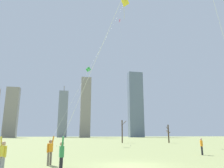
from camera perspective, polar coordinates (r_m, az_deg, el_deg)
The scene contains 12 objects.
ground_plane at distance 14.88m, azimuth 5.24°, elevation -20.80°, with size 400.00×400.00×0.00m, color #848E56.
kite_flyer_midfield_center_red at distance 10.49m, azimuth -9.16°, elevation -8.24°, with size 3.29×6.61×10.25m.
kite_flyer_foreground_left_yellow at distance 16.87m, azimuth -10.29°, elevation -5.49°, with size 8.10×7.25×18.21m.
bystander_strolling_midfield at distance 23.82m, azimuth 22.67°, elevation -14.83°, with size 0.32×0.47×1.62m.
distant_kite_high_overhead_pink at distance 50.97m, azimuth 2.31°, elevation 13.66°, with size 0.47×8.18×28.88m.
distant_kite_drifting_left_green at distance 44.73m, azimuth -6.79°, elevation 2.69°, with size 6.09×3.33×15.83m.
bare_tree_center at distance 54.08m, azimuth 14.73°, elevation -12.57°, with size 1.67×2.73×4.25m.
bare_tree_rightmost at distance 52.94m, azimuth 2.73°, elevation -12.27°, with size 1.47×1.14×5.37m.
skyline_tall_tower at distance 156.00m, azimuth -25.12°, elevation -6.73°, with size 8.18×5.08×32.66m.
skyline_mid_tower_left at distance 148.82m, azimuth -7.07°, elevation -6.02°, with size 6.83×5.57×40.89m.
skyline_wide_slab at distance 160.73m, azimuth -12.91°, elevation -7.80°, with size 6.49×11.16×37.23m.
skyline_slender_spire at distance 163.65m, azimuth 6.28°, elevation -5.28°, with size 10.90×5.58×48.88m.
Camera 1 is at (-4.36, -14.09, 1.97)m, focal length 34.46 mm.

